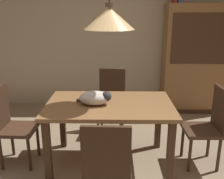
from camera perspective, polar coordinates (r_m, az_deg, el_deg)
back_wall at (r=4.82m, az=0.49°, el=13.53°), size 6.40×0.10×2.90m
dining_table at (r=2.92m, az=-0.54°, el=-4.92°), size 1.40×0.90×0.75m
chair_right_side at (r=3.16m, az=20.54°, el=-7.01°), size 0.40×0.40×0.93m
chair_left_side at (r=3.21m, az=-21.29°, el=-6.76°), size 0.41×0.41×0.93m
chair_far_back at (r=3.79m, az=-0.12°, el=-1.91°), size 0.44×0.44×0.93m
chair_near_front at (r=2.21m, az=-1.11°, el=-16.81°), size 0.41×0.41×0.93m
cat_sleeping at (r=2.83m, az=-3.58°, el=-1.84°), size 0.39×0.24×0.16m
pendant_lamp at (r=2.71m, az=-0.60°, el=15.38°), size 0.52×0.52×1.30m
hutch_bookcase at (r=4.77m, az=17.75°, el=5.90°), size 1.12×0.45×1.85m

